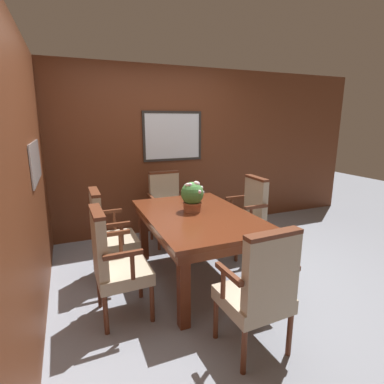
{
  "coord_description": "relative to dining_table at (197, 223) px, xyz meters",
  "views": [
    {
      "loc": [
        -1.23,
        -2.6,
        1.69
      ],
      "look_at": [
        -0.04,
        0.28,
        0.94
      ],
      "focal_mm": 28.0,
      "sensor_mm": 36.0,
      "label": 1
    }
  ],
  "objects": [
    {
      "name": "ground_plane",
      "position": [
        0.04,
        -0.13,
        -0.64
      ],
      "size": [
        14.0,
        14.0,
        0.0
      ],
      "primitive_type": "plane",
      "color": "gray"
    },
    {
      "name": "wall_back",
      "position": [
        0.04,
        1.61,
        0.59
      ],
      "size": [
        7.2,
        0.08,
        2.45
      ],
      "color": "#5B2D19",
      "rests_on": "ground_plane"
    },
    {
      "name": "wall_left",
      "position": [
        -1.52,
        -0.12,
        0.59
      ],
      "size": [
        0.08,
        7.2,
        2.45
      ],
      "color": "#5B2D19",
      "rests_on": "ground_plane"
    },
    {
      "name": "dining_table",
      "position": [
        0.0,
        0.0,
        0.0
      ],
      "size": [
        1.05,
        1.58,
        0.74
      ],
      "color": "#562614",
      "rests_on": "ground_plane"
    },
    {
      "name": "chair_head_far",
      "position": [
        0.02,
        1.13,
        -0.11
      ],
      "size": [
        0.51,
        0.45,
        0.99
      ],
      "rotation": [
        0.0,
        0.0,
        -0.0
      ],
      "color": "#562B19",
      "rests_on": "ground_plane"
    },
    {
      "name": "chair_left_far",
      "position": [
        -0.87,
        0.38,
        -0.11
      ],
      "size": [
        0.45,
        0.51,
        0.99
      ],
      "rotation": [
        0.0,
        0.0,
        1.58
      ],
      "color": "#562B19",
      "rests_on": "ground_plane"
    },
    {
      "name": "chair_right_far",
      "position": [
        0.87,
        0.38,
        -0.11
      ],
      "size": [
        0.45,
        0.52,
        0.99
      ],
      "rotation": [
        0.0,
        0.0,
        -1.59
      ],
      "color": "#562B19",
      "rests_on": "ground_plane"
    },
    {
      "name": "chair_left_near",
      "position": [
        -0.92,
        -0.33,
        -0.11
      ],
      "size": [
        0.46,
        0.52,
        0.99
      ],
      "rotation": [
        0.0,
        0.0,
        1.6
      ],
      "color": "#562B19",
      "rests_on": "ground_plane"
    },
    {
      "name": "chair_head_near",
      "position": [
        -0.02,
        -1.16,
        -0.11
      ],
      "size": [
        0.52,
        0.47,
        0.99
      ],
      "rotation": [
        0.0,
        0.0,
        3.19
      ],
      "color": "#562B19",
      "rests_on": "ground_plane"
    },
    {
      "name": "potted_plant",
      "position": [
        -0.01,
        0.12,
        0.26
      ],
      "size": [
        0.27,
        0.25,
        0.33
      ],
      "color": "#9E5638",
      "rests_on": "dining_table"
    }
  ]
}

